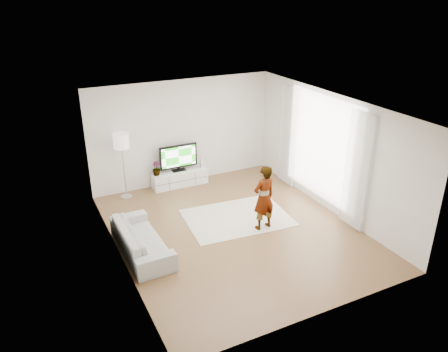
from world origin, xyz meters
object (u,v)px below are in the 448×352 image
media_console (180,178)px  rug (237,218)px  television (178,157)px  floor_lamp (121,144)px  player (264,198)px  sofa (141,239)px

media_console → rug: size_ratio=0.63×
television → floor_lamp: bearing=-176.4°
media_console → player: bearing=-74.2°
rug → floor_lamp: (-2.03, 2.23, 1.43)m
rug → sofa: sofa is taller
media_console → television: bearing=90.0°
rug → floor_lamp: floor_lamp is taller
media_console → rug: bearing=-76.7°
sofa → rug: bearing=-82.2°
television → floor_lamp: (-1.49, -0.09, 0.63)m
television → rug: 2.52m
television → media_console: bearing=-90.0°
television → floor_lamp: 1.62m
media_console → floor_lamp: size_ratio=0.88×
sofa → floor_lamp: floor_lamp is taller
television → sofa: bearing=-124.4°
player → television: bearing=-81.5°
rug → media_console: bearing=103.3°
media_console → television: (0.00, 0.03, 0.60)m
sofa → media_console: bearing=-35.7°
player → floor_lamp: (-2.32, 2.89, 0.69)m
player → sofa: size_ratio=0.74×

